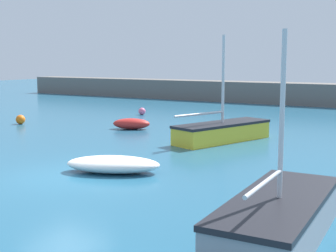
{
  "coord_description": "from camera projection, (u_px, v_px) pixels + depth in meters",
  "views": [
    {
      "loc": [
        10.56,
        -11.05,
        3.78
      ],
      "look_at": [
        -1.03,
        8.31,
        0.58
      ],
      "focal_mm": 50.0,
      "sensor_mm": 36.0,
      "label": 1
    }
  ],
  "objects": [
    {
      "name": "sailboat_short_mast",
      "position": [
        222.0,
        131.0,
        21.78
      ],
      "size": [
        3.11,
        5.51,
        4.91
      ],
      "rotation": [
        0.0,
        0.0,
        1.24
      ],
      "color": "yellow",
      "rests_on": "ground_plane"
    },
    {
      "name": "ground_plane",
      "position": [
        65.0,
        179.0,
        15.3
      ],
      "size": [
        120.0,
        120.0,
        0.2
      ],
      "primitive_type": "cube",
      "color": "#235B7A"
    },
    {
      "name": "harbor_breakwater",
      "position": [
        302.0,
        94.0,
        39.47
      ],
      "size": [
        59.8,
        2.57,
        1.83
      ],
      "primitive_type": "cube",
      "color": "#66605B",
      "rests_on": "ground_plane"
    },
    {
      "name": "mooring_buoy_orange",
      "position": [
        20.0,
        120.0,
        27.63
      ],
      "size": [
        0.55,
        0.55,
        0.55
      ],
      "primitive_type": "sphere",
      "color": "orange",
      "rests_on": "ground_plane"
    },
    {
      "name": "fishing_dinghy_green",
      "position": [
        131.0,
        124.0,
        25.65
      ],
      "size": [
        2.24,
        1.69,
        0.59
      ],
      "rotation": [
        0.0,
        0.0,
        0.42
      ],
      "color": "red",
      "rests_on": "ground_plane"
    },
    {
      "name": "sailboat_twin_hulled",
      "position": [
        278.0,
        218.0,
        9.82
      ],
      "size": [
        1.88,
        4.8,
        4.39
      ],
      "rotation": [
        0.0,
        0.0,
        1.61
      ],
      "color": "gray",
      "rests_on": "ground_plane"
    },
    {
      "name": "mooring_buoy_pink",
      "position": [
        142.0,
        111.0,
        32.3
      ],
      "size": [
        0.49,
        0.49,
        0.49
      ],
      "primitive_type": "sphere",
      "color": "#EA668C",
      "rests_on": "ground_plane"
    },
    {
      "name": "rowboat_white_midwater",
      "position": [
        113.0,
        164.0,
        15.77
      ],
      "size": [
        3.49,
        2.55,
        0.56
      ],
      "rotation": [
        0.0,
        0.0,
        0.41
      ],
      "color": "white",
      "rests_on": "ground_plane"
    }
  ]
}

